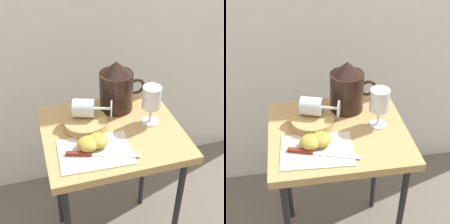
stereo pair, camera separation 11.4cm
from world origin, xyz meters
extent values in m
cube|color=tan|center=(0.00, 0.00, 0.66)|extent=(0.50, 0.44, 0.03)
cylinder|color=black|center=(0.21, -0.18, 0.32)|extent=(0.02, 0.02, 0.64)
cylinder|color=black|center=(-0.21, 0.18, 0.32)|extent=(0.02, 0.02, 0.64)
cylinder|color=black|center=(0.21, 0.18, 0.32)|extent=(0.02, 0.02, 0.64)
cube|color=beige|center=(-0.09, -0.10, 0.67)|extent=(0.25, 0.18, 0.00)
cylinder|color=tan|center=(-0.09, 0.04, 0.69)|extent=(0.16, 0.16, 0.03)
cylinder|color=black|center=(0.06, 0.13, 0.75)|extent=(0.13, 0.13, 0.15)
cylinder|color=#D1661E|center=(0.06, 0.13, 0.72)|extent=(0.12, 0.12, 0.08)
cone|color=black|center=(0.06, 0.13, 0.85)|extent=(0.11, 0.11, 0.05)
torus|color=black|center=(0.14, 0.13, 0.75)|extent=(0.07, 0.01, 0.07)
cylinder|color=silver|center=(0.15, 0.01, 0.67)|extent=(0.06, 0.06, 0.00)
cylinder|color=silver|center=(0.15, 0.01, 0.71)|extent=(0.01, 0.01, 0.06)
cylinder|color=silver|center=(0.15, 0.01, 0.78)|extent=(0.07, 0.07, 0.08)
cylinder|color=#D1661E|center=(0.15, 0.01, 0.76)|extent=(0.06, 0.06, 0.04)
cylinder|color=silver|center=(-0.09, 0.07, 0.74)|extent=(0.09, 0.09, 0.07)
cylinder|color=silver|center=(-0.02, 0.05, 0.74)|extent=(0.06, 0.03, 0.01)
cylinder|color=silver|center=(0.01, 0.04, 0.74)|extent=(0.02, 0.06, 0.06)
ellipsoid|color=#B29938|center=(-0.11, -0.08, 0.69)|extent=(0.07, 0.07, 0.04)
ellipsoid|color=#B29938|center=(-0.07, -0.07, 0.69)|extent=(0.07, 0.07, 0.04)
cube|color=silver|center=(-0.03, -0.14, 0.68)|extent=(0.15, 0.06, 0.00)
cube|color=maroon|center=(-0.14, -0.10, 0.68)|extent=(0.09, 0.04, 0.01)
camera|label=1|loc=(-0.26, -0.89, 1.40)|focal=52.63mm
camera|label=2|loc=(-0.15, -0.92, 1.40)|focal=52.63mm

